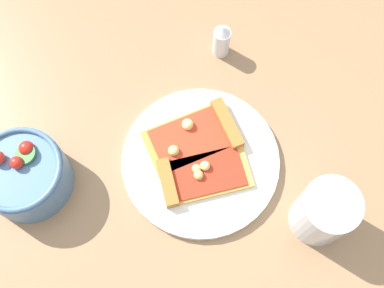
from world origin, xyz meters
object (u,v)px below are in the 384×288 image
at_px(pepper_shaker, 222,40).
at_px(soda_glass, 323,213).
at_px(pizza_slice_near, 198,136).
at_px(plate, 200,161).
at_px(salad_bowl, 24,175).
at_px(pizza_slice_far, 197,176).

bearing_deg(pepper_shaker, soda_glass, -164.02).
bearing_deg(pizza_slice_near, soda_glass, -134.97).
bearing_deg(soda_glass, plate, 53.15).
bearing_deg(salad_bowl, pizza_slice_far, -98.07).
distance_m(pizza_slice_far, pepper_shaker, 0.24).
relative_size(plate, soda_glass, 2.38).
bearing_deg(pepper_shaker, pizza_slice_near, 157.56).
bearing_deg(pepper_shaker, plate, 160.97).
relative_size(plate, pizza_slice_near, 1.56).
distance_m(pizza_slice_far, salad_bowl, 0.26).
xyz_separation_m(plate, pizza_slice_far, (-0.03, 0.01, 0.01)).
bearing_deg(plate, pepper_shaker, -19.03).
xyz_separation_m(soda_glass, pepper_shaker, (0.31, 0.09, -0.01)).
xyz_separation_m(salad_bowl, soda_glass, (-0.13, -0.42, 0.01)).
bearing_deg(plate, pizza_slice_near, -3.17).
bearing_deg(pizza_slice_far, soda_glass, -118.48).
xyz_separation_m(pizza_slice_near, soda_glass, (-0.16, -0.16, 0.03)).
distance_m(pizza_slice_near, salad_bowl, 0.27).
xyz_separation_m(plate, pepper_shaker, (0.20, -0.07, 0.03)).
xyz_separation_m(pizza_slice_near, salad_bowl, (-0.03, 0.27, 0.02)).
bearing_deg(plate, soda_glass, -126.85).
xyz_separation_m(plate, pizza_slice_near, (0.04, -0.00, 0.01)).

